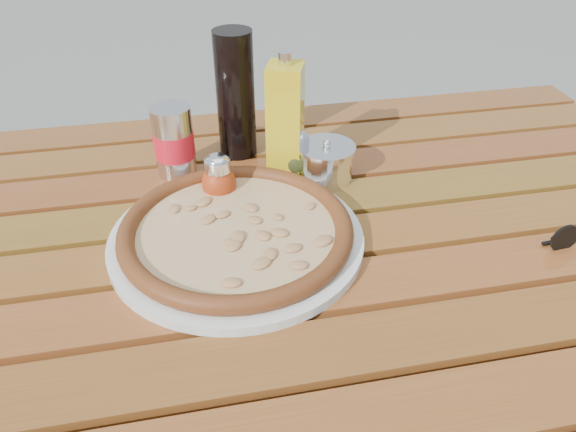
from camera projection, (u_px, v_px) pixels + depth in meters
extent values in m
cube|color=#341B0B|center=(502.00, 242.00, 1.45)|extent=(0.06, 0.06, 0.70)
cube|color=#38210C|center=(291.00, 268.00, 0.83)|extent=(1.36, 0.86, 0.04)
cube|color=#58290F|center=(351.00, 432.00, 0.57)|extent=(1.40, 0.09, 0.03)
cube|color=#52290E|center=(326.00, 356.00, 0.65)|extent=(1.40, 0.09, 0.03)
cube|color=#5B2A10|center=(306.00, 297.00, 0.73)|extent=(1.40, 0.09, 0.03)
cube|color=#562C0F|center=(291.00, 249.00, 0.81)|extent=(1.40, 0.09, 0.03)
cube|color=#52320E|center=(278.00, 210.00, 0.89)|extent=(1.40, 0.09, 0.03)
cube|color=#55260F|center=(267.00, 178.00, 0.97)|extent=(1.40, 0.09, 0.03)
cube|color=#552C0F|center=(258.00, 150.00, 1.06)|extent=(1.40, 0.09, 0.03)
cube|color=#51270E|center=(250.00, 127.00, 1.14)|extent=(1.40, 0.09, 0.03)
cylinder|color=silver|center=(237.00, 239.00, 0.80)|extent=(0.47, 0.47, 0.01)
cylinder|color=beige|center=(236.00, 232.00, 0.79)|extent=(0.42, 0.42, 0.01)
torus|color=black|center=(236.00, 229.00, 0.79)|extent=(0.45, 0.45, 0.03)
ellipsoid|color=#BD3D15|center=(219.00, 184.00, 0.87)|extent=(0.07, 0.07, 0.06)
cylinder|color=white|center=(218.00, 165.00, 0.86)|extent=(0.05, 0.05, 0.02)
ellipsoid|color=silver|center=(217.00, 160.00, 0.85)|extent=(0.05, 0.05, 0.02)
ellipsoid|color=#3A411A|center=(297.00, 159.00, 0.94)|extent=(0.07, 0.07, 0.06)
cylinder|color=silver|center=(297.00, 141.00, 0.92)|extent=(0.05, 0.05, 0.02)
ellipsoid|color=silver|center=(297.00, 136.00, 0.91)|extent=(0.05, 0.05, 0.02)
cylinder|color=black|center=(235.00, 95.00, 0.96)|extent=(0.07, 0.07, 0.22)
cylinder|color=silver|center=(174.00, 141.00, 0.93)|extent=(0.09, 0.09, 0.12)
cylinder|color=red|center=(174.00, 144.00, 0.93)|extent=(0.09, 0.09, 0.04)
cube|color=gold|center=(285.00, 122.00, 0.91)|extent=(0.07, 0.07, 0.19)
cylinder|color=silver|center=(285.00, 58.00, 0.84)|extent=(0.03, 0.03, 0.02)
cylinder|color=white|center=(326.00, 163.00, 0.93)|extent=(0.09, 0.09, 0.05)
cylinder|color=white|center=(327.00, 148.00, 0.92)|extent=(0.10, 0.10, 0.01)
sphere|color=white|center=(327.00, 143.00, 0.91)|extent=(0.01, 0.01, 0.01)
cylinder|color=black|center=(565.00, 238.00, 0.78)|extent=(0.04, 0.01, 0.04)
cube|color=black|center=(569.00, 238.00, 0.80)|extent=(0.09, 0.01, 0.00)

